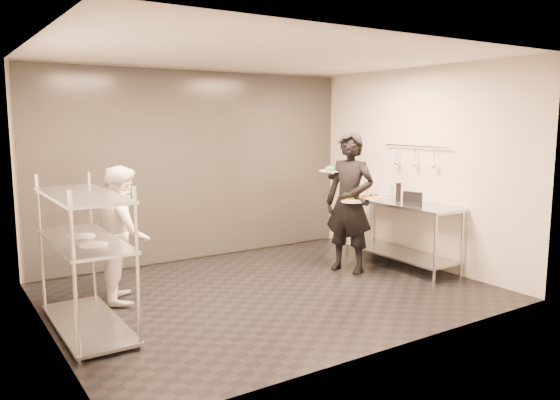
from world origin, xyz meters
TOP-DOWN VIEW (x-y plane):
  - room_shell at (0.00, 1.18)m, footprint 5.00×4.00m
  - pass_rack at (-2.15, -0.00)m, footprint 0.60×1.60m
  - prep_counter at (2.18, 0.00)m, footprint 0.60×1.80m
  - utensil_rail at (2.43, -0.00)m, footprint 0.07×1.20m
  - waiter at (1.40, 0.20)m, footprint 0.69×0.82m
  - chef at (-1.55, 0.70)m, footprint 0.79×0.90m
  - pizza_plate_near at (1.32, 0.04)m, footprint 0.31×0.31m
  - pizza_plate_far at (1.58, -0.05)m, footprint 0.35×0.35m
  - salad_plate at (1.28, 0.48)m, footprint 0.31×0.31m
  - pos_monitor at (2.06, -0.32)m, footprint 0.12×0.27m
  - bottle_green at (2.16, 0.80)m, footprint 0.06×0.06m
  - bottle_clear at (2.34, 0.35)m, footprint 0.06×0.06m
  - bottle_dark at (2.26, 0.14)m, footprint 0.07×0.07m

SIDE VIEW (x-z plane):
  - prep_counter at x=2.18m, z-range 0.17..1.09m
  - pass_rack at x=-2.15m, z-range 0.02..1.52m
  - chef at x=-1.55m, z-range 0.00..1.56m
  - waiter at x=1.40m, z-range 0.00..1.90m
  - pizza_plate_near at x=1.32m, z-range 0.98..1.03m
  - pos_monitor at x=2.06m, z-range 0.92..1.11m
  - bottle_clear at x=2.34m, z-range 0.92..1.11m
  - bottle_green at x=2.16m, z-range 0.92..1.15m
  - pizza_plate_far at x=1.58m, z-range 1.02..1.07m
  - bottle_dark at x=2.26m, z-range 0.92..1.17m
  - salad_plate at x=1.28m, z-range 1.35..1.42m
  - room_shell at x=0.00m, z-range 0.00..2.80m
  - utensil_rail at x=2.43m, z-range 1.39..1.70m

